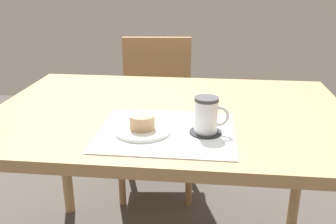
{
  "coord_description": "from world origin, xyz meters",
  "views": [
    {
      "loc": [
        0.13,
        -1.22,
        1.17
      ],
      "look_at": [
        0.01,
        -0.16,
        0.77
      ],
      "focal_mm": 40.0,
      "sensor_mm": 36.0,
      "label": 1
    }
  ],
  "objects_px": {
    "pastry_plate": "(142,130)",
    "coffee_mug": "(207,115)",
    "wooden_chair": "(156,106)",
    "dining_table": "(170,129)",
    "pastry": "(142,122)"
  },
  "relations": [
    {
      "from": "pastry",
      "to": "wooden_chair",
      "type": "bearing_deg",
      "value": 95.62
    },
    {
      "from": "pastry_plate",
      "to": "coffee_mug",
      "type": "relative_size",
      "value": 1.56
    },
    {
      "from": "wooden_chair",
      "to": "coffee_mug",
      "type": "bearing_deg",
      "value": 101.19
    },
    {
      "from": "dining_table",
      "to": "coffee_mug",
      "type": "distance_m",
      "value": 0.28
    },
    {
      "from": "wooden_chair",
      "to": "pastry",
      "type": "xyz_separation_m",
      "value": [
        0.09,
        -0.94,
        0.29
      ]
    },
    {
      "from": "pastry_plate",
      "to": "dining_table",
      "type": "bearing_deg",
      "value": 74.58
    },
    {
      "from": "pastry_plate",
      "to": "pastry",
      "type": "height_order",
      "value": "pastry"
    },
    {
      "from": "dining_table",
      "to": "pastry_plate",
      "type": "height_order",
      "value": "pastry_plate"
    },
    {
      "from": "pastry_plate",
      "to": "pastry",
      "type": "xyz_separation_m",
      "value": [
        0.0,
        0.0,
        0.03
      ]
    },
    {
      "from": "wooden_chair",
      "to": "coffee_mug",
      "type": "distance_m",
      "value": 1.02
    },
    {
      "from": "wooden_chair",
      "to": "pastry_plate",
      "type": "relative_size",
      "value": 5.08
    },
    {
      "from": "dining_table",
      "to": "pastry_plate",
      "type": "bearing_deg",
      "value": -105.42
    },
    {
      "from": "pastry_plate",
      "to": "pastry",
      "type": "relative_size",
      "value": 2.2
    },
    {
      "from": "pastry_plate",
      "to": "coffee_mug",
      "type": "bearing_deg",
      "value": 4.34
    },
    {
      "from": "dining_table",
      "to": "pastry",
      "type": "bearing_deg",
      "value": -105.42
    }
  ]
}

